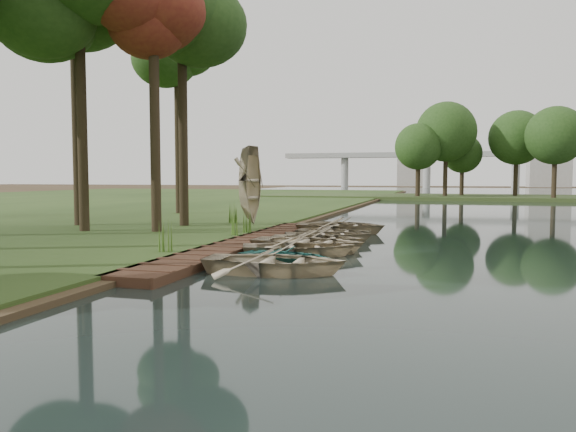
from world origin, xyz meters
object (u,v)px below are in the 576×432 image
(rowboat_0, at_px, (275,259))
(stored_rowboat, at_px, (252,216))
(rowboat_2, at_px, (299,245))
(boardwalk, at_px, (244,244))
(rowboat_1, at_px, (287,255))

(rowboat_0, relative_size, stored_rowboat, 1.00)
(rowboat_2, relative_size, stored_rowboat, 0.95)
(boardwalk, distance_m, rowboat_0, 5.90)
(rowboat_0, bearing_deg, stored_rowboat, 18.23)
(boardwalk, xyz_separation_m, rowboat_2, (2.64, -1.91, 0.28))
(rowboat_2, bearing_deg, rowboat_1, 164.04)
(boardwalk, relative_size, stored_rowboat, 4.14)
(rowboat_2, height_order, stored_rowboat, stored_rowboat)
(boardwalk, xyz_separation_m, stored_rowboat, (-2.08, 6.61, 0.55))
(rowboat_1, distance_m, rowboat_2, 1.80)
(rowboat_1, bearing_deg, rowboat_0, -160.62)
(boardwalk, bearing_deg, rowboat_0, -61.27)
(rowboat_2, bearing_deg, rowboat_0, 163.86)
(rowboat_2, xyz_separation_m, stored_rowboat, (-4.72, 8.52, 0.27))
(rowboat_0, xyz_separation_m, stored_rowboat, (-4.92, 11.78, 0.25))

